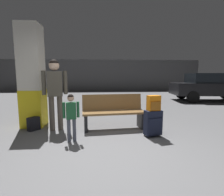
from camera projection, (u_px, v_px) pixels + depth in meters
The scene contains 10 objects.
ground_plane at pixel (103, 112), 6.89m from camera, with size 18.00×18.00×0.10m, color slate.
garage_back_wall at pixel (101, 75), 15.46m from camera, with size 18.00×0.12×2.80m, color #565658.
structural_pillar at pixel (32, 77), 4.59m from camera, with size 0.57×0.57×2.71m.
bench at pixel (113, 112), 4.49m from camera, with size 1.64×0.68×0.89m.
suitcase at pixel (153, 123), 3.89m from camera, with size 0.42×0.30×0.60m.
backpack_bright at pixel (154, 103), 3.83m from camera, with size 0.31×0.24×0.34m.
child at pixel (71, 113), 3.55m from camera, with size 0.34×0.20×1.01m.
adult at pixel (55, 87), 4.27m from camera, with size 0.59×0.29×1.78m.
backpack_dark_floor at pixel (33, 124), 4.36m from camera, with size 0.30×0.32×0.34m.
parked_car_side at pixel (211, 86), 9.38m from camera, with size 4.25×2.11×1.51m.
Camera 1 is at (-0.11, -2.77, 1.38)m, focal length 27.55 mm.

